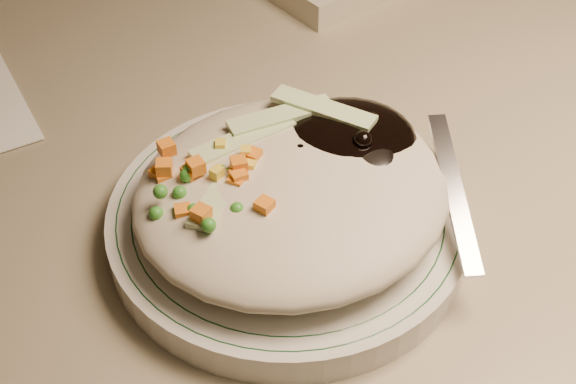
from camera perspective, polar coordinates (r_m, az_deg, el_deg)
desk at (r=0.78m, az=-2.97°, el=-3.42°), size 1.40×0.70×0.74m
plate at (r=0.50m, az=0.00°, el=-2.17°), size 0.22×0.22×0.02m
plate_rim at (r=0.49m, az=-0.00°, el=-1.35°), size 0.21×0.21×0.00m
meal at (r=0.48m, az=0.49°, el=0.62°), size 0.21×0.19×0.05m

